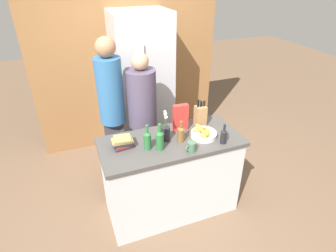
{
  "coord_description": "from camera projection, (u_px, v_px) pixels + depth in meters",
  "views": [
    {
      "loc": [
        -0.87,
        -2.18,
        2.41
      ],
      "look_at": [
        0.0,
        0.08,
        1.02
      ],
      "focal_mm": 30.0,
      "sensor_mm": 36.0,
      "label": 1
    }
  ],
  "objects": [
    {
      "name": "bottle_wine",
      "position": [
        224.0,
        136.0,
        2.7
      ],
      "size": [
        0.06,
        0.06,
        0.2
      ],
      "color": "black",
      "rests_on": "kitchen_island"
    },
    {
      "name": "coffee_mug",
      "position": [
        191.0,
        147.0,
        2.6
      ],
      "size": [
        0.11,
        0.08,
        0.09
      ],
      "color": "#42664C",
      "rests_on": "kitchen_island"
    },
    {
      "name": "book_stack",
      "position": [
        123.0,
        142.0,
        2.65
      ],
      "size": [
        0.21,
        0.16,
        0.1
      ],
      "color": "#2D334C",
      "rests_on": "kitchen_island"
    },
    {
      "name": "cereal_box",
      "position": [
        180.0,
        117.0,
        2.9
      ],
      "size": [
        0.16,
        0.07,
        0.28
      ],
      "color": "red",
      "rests_on": "kitchen_island"
    },
    {
      "name": "refrigerator",
      "position": [
        143.0,
        86.0,
        3.83
      ],
      "size": [
        0.73,
        0.63,
        1.96
      ],
      "color": "#B7B7BC",
      "rests_on": "ground_plane"
    },
    {
      "name": "bottle_oil",
      "position": [
        160.0,
        139.0,
        2.6
      ],
      "size": [
        0.08,
        0.08,
        0.27
      ],
      "color": "#286633",
      "rests_on": "kitchen_island"
    },
    {
      "name": "kitchen_island",
      "position": [
        171.0,
        176.0,
        3.01
      ],
      "size": [
        1.42,
        0.65,
        0.9
      ],
      "color": "silver",
      "rests_on": "ground_plane"
    },
    {
      "name": "back_wall_wood",
      "position": [
        127.0,
        57.0,
        3.93
      ],
      "size": [
        2.62,
        0.12,
        2.6
      ],
      "color": "olive",
      "rests_on": "ground_plane"
    },
    {
      "name": "bottle_water",
      "position": [
        181.0,
        133.0,
        2.73
      ],
      "size": [
        0.07,
        0.07,
        0.22
      ],
      "color": "brown",
      "rests_on": "kitchen_island"
    },
    {
      "name": "person_in_blue",
      "position": [
        142.0,
        114.0,
        3.24
      ],
      "size": [
        0.33,
        0.33,
        1.64
      ],
      "rotation": [
        0.0,
        0.0,
        0.06
      ],
      "color": "#383842",
      "rests_on": "ground_plane"
    },
    {
      "name": "knife_block",
      "position": [
        200.0,
        115.0,
        3.0
      ],
      "size": [
        0.12,
        0.1,
        0.3
      ],
      "color": "#A87A4C",
      "rests_on": "kitchen_island"
    },
    {
      "name": "flower_vase",
      "position": [
        165.0,
        132.0,
        2.75
      ],
      "size": [
        0.09,
        0.09,
        0.33
      ],
      "color": "#232328",
      "rests_on": "kitchen_island"
    },
    {
      "name": "bottle_vinegar",
      "position": [
        147.0,
        140.0,
        2.61
      ],
      "size": [
        0.07,
        0.07,
        0.25
      ],
      "color": "#286633",
      "rests_on": "kitchen_island"
    },
    {
      "name": "person_at_sink",
      "position": [
        112.0,
        107.0,
        3.1
      ],
      "size": [
        0.28,
        0.28,
        1.82
      ],
      "rotation": [
        0.0,
        0.0,
        -0.18
      ],
      "color": "#383842",
      "rests_on": "ground_plane"
    },
    {
      "name": "fruit_bowl",
      "position": [
        204.0,
        134.0,
        2.82
      ],
      "size": [
        0.26,
        0.26,
        0.11
      ],
      "color": "silver",
      "rests_on": "kitchen_island"
    },
    {
      "name": "ground_plane",
      "position": [
        171.0,
        206.0,
        3.23
      ],
      "size": [
        14.0,
        14.0,
        0.0
      ],
      "primitive_type": "plane",
      "color": "brown"
    }
  ]
}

